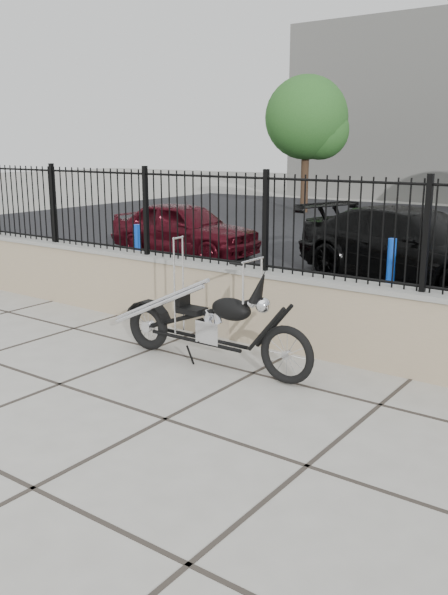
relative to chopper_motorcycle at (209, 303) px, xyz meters
name	(u,v)px	position (x,y,z in m)	size (l,w,h in m)	color
ground_plane	(60,384)	(-0.92, -1.44, -0.75)	(90.00, 90.00, 0.00)	#99968E
parking_lot	(435,242)	(-0.92, 11.06, -0.75)	(30.00, 30.00, 0.00)	black
retaining_wall	(202,296)	(-0.92, 1.06, -0.27)	(14.00, 0.36, 0.96)	gray
iron_fence	(202,217)	(-0.92, 1.06, 0.81)	(14.00, 0.08, 1.20)	black
chopper_motorcycle	(209,303)	(0.00, 0.00, 0.00)	(2.49, 0.44, 1.49)	black
car_red	(184,228)	(-4.97, 5.61, -0.13)	(1.46, 3.63, 1.24)	#3D0811
car_black	(414,246)	(0.37, 5.71, -0.06)	(1.92, 4.73, 1.37)	black
bollard_a	(138,253)	(-3.84, 2.88, -0.21)	(0.13, 0.13, 1.07)	blue
bollard_b	(390,273)	(0.68, 3.80, -0.20)	(0.13, 0.13, 1.09)	#0C20C1
tree_left	(307,114)	(-7.36, 15.59, 2.84)	(3.03, 3.03, 5.11)	#382619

